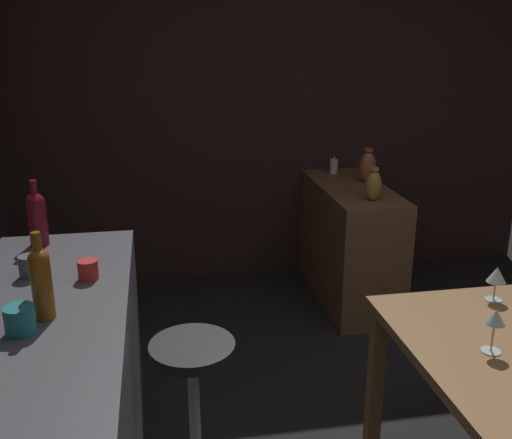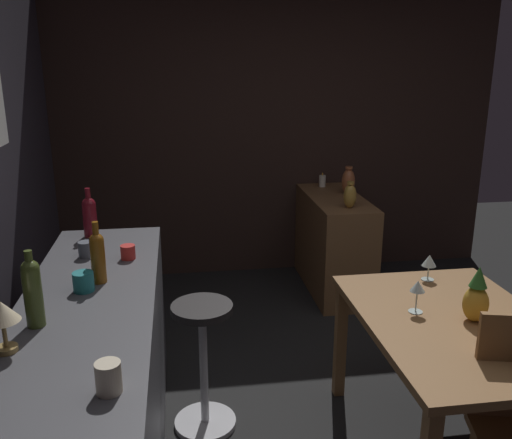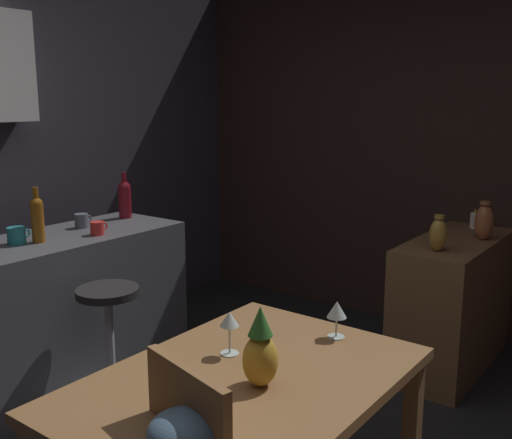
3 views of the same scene
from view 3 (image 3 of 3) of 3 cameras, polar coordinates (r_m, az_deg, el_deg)
wall_side_right at (r=4.50m, az=14.18°, el=6.57°), size 0.10×4.40×2.60m
dining_table at (r=2.12m, az=-1.16°, el=-17.08°), size 1.23×0.86×0.74m
kitchen_counter at (r=3.50m, az=-22.52°, el=-9.71°), size 2.10×0.60×0.90m
sideboard_cabinet at (r=3.96m, az=18.44°, el=-7.54°), size 1.10×0.44×0.82m
bar_stool at (r=3.25m, az=-13.80°, el=-12.06°), size 0.34×0.34×0.72m
wine_glass_left at (r=2.20m, az=-2.57°, el=-9.76°), size 0.07×0.07×0.16m
wine_glass_right at (r=2.37m, az=7.76°, el=-8.69°), size 0.08×0.08×0.15m
pineapple_centerpiece at (r=1.98m, az=0.41°, el=-12.59°), size 0.12×0.12×0.27m
fruit_bowl at (r=1.69m, az=-6.86°, el=-19.64°), size 0.21×0.21×0.11m
wine_bottle_amber at (r=3.40m, az=-20.27°, el=0.19°), size 0.07×0.07×0.30m
wine_bottle_ruby at (r=3.94m, az=-12.50°, el=2.06°), size 0.08×0.08×0.30m
cup_red at (r=3.51m, az=-14.99°, el=-0.81°), size 0.11×0.08×0.08m
cup_teal at (r=3.42m, az=-22.01°, el=-1.44°), size 0.13×0.10×0.09m
cup_slate at (r=3.72m, az=-16.40°, el=-0.11°), size 0.11×0.08×0.09m
pillar_candle_tall at (r=4.18m, az=20.25°, el=-0.09°), size 0.06×0.06×0.13m
vase_brass at (r=3.48m, az=17.10°, el=-1.37°), size 0.10×0.10×0.21m
vase_copper at (r=3.85m, az=21.07°, el=-0.20°), size 0.11×0.11×0.24m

